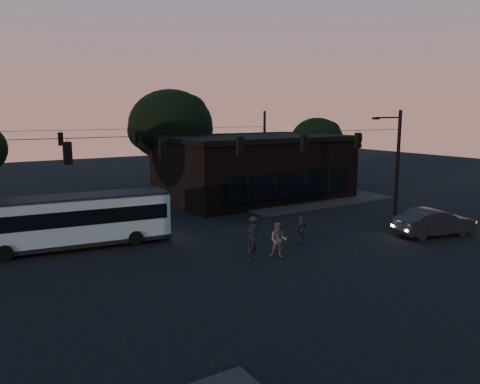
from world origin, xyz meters
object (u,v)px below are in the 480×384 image
bus (75,218)px  pedestrian_b (278,240)px  pedestrian_a (253,244)px  car (435,222)px  pedestrian_c (301,230)px  building (254,167)px  pedestrian_d (254,229)px

bus → pedestrian_b: (8.28, -7.44, -0.70)m
pedestrian_b → bus: bearing=178.4°
bus → pedestrian_a: 9.96m
car → pedestrian_c: car is taller
building → pedestrian_c: building is taller
pedestrian_a → pedestrian_c: 4.08m
car → pedestrian_a: size_ratio=2.96×
building → pedestrian_b: 17.33m
bus → pedestrian_b: bus is taller
bus → pedestrian_b: size_ratio=5.75×
bus → building: bearing=31.0°
building → pedestrian_d: 14.62m
pedestrian_c → pedestrian_d: bearing=-52.1°
car → pedestrian_b: bearing=95.2°
bus → car: bus is taller
building → car: 16.77m
pedestrian_a → pedestrian_c: (3.96, 1.00, -0.02)m
building → pedestrian_d: size_ratio=10.14×
bus → pedestrian_a: bearing=-38.9°
pedestrian_d → building: bearing=-122.4°
building → pedestrian_b: bearing=-119.8°
car → pedestrian_b: (-10.56, 1.59, 0.09)m
pedestrian_c → pedestrian_a: bearing=-0.3°
pedestrian_b → pedestrian_a: bearing=-152.5°
pedestrian_c → pedestrian_d: pedestrian_c is taller
pedestrian_b → pedestrian_d: 2.99m
pedestrian_a → pedestrian_d: (1.83, 2.63, -0.08)m
bus → pedestrian_d: size_ratio=6.85×
building → pedestrian_c: (-5.98, -13.64, -1.90)m
pedestrian_a → pedestrian_d: bearing=49.5°
pedestrian_a → pedestrian_b: (1.37, -0.31, 0.07)m
car → building: bearing=20.7°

